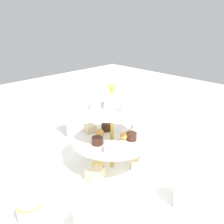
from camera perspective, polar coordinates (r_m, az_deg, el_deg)
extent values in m
plane|color=white|center=(0.86, 0.00, -11.66)|extent=(2.40, 2.40, 0.00)
cylinder|color=white|center=(0.86, 0.00, -11.37)|extent=(0.28, 0.28, 0.01)
cylinder|color=white|center=(0.81, 0.00, -5.69)|extent=(0.23, 0.23, 0.01)
cylinder|color=white|center=(0.77, 0.00, 0.60)|extent=(0.18, 0.18, 0.01)
cylinder|color=gold|center=(0.80, 0.00, -3.86)|extent=(0.01, 0.01, 0.26)
sphere|color=gold|center=(0.75, 0.00, 5.02)|extent=(0.02, 0.02, 0.02)
cube|color=beige|center=(0.91, -2.09, -7.87)|extent=(0.05, 0.06, 0.03)
cube|color=beige|center=(0.79, -3.48, -12.60)|extent=(0.05, 0.04, 0.03)
cube|color=beige|center=(0.84, 5.53, -10.45)|extent=(0.06, 0.06, 0.03)
cylinder|color=#E5C660|center=(0.84, -2.91, -10.91)|extent=(0.04, 0.04, 0.01)
cylinder|color=#381E14|center=(0.77, -2.85, -6.00)|extent=(0.03, 0.03, 0.02)
cylinder|color=#381E14|center=(0.79, 4.02, -5.01)|extent=(0.03, 0.03, 0.02)
cylinder|color=#381E14|center=(0.85, -1.18, -3.13)|extent=(0.03, 0.03, 0.02)
cube|color=beige|center=(0.73, -0.28, -7.23)|extent=(0.04, 0.04, 0.02)
cube|color=beige|center=(0.84, 4.83, -3.53)|extent=(0.04, 0.04, 0.02)
cube|color=beige|center=(0.84, -4.55, -3.36)|extent=(0.03, 0.03, 0.02)
sphere|color=gold|center=(0.80, 2.55, -4.86)|extent=(0.02, 0.02, 0.02)
sphere|color=gold|center=(0.81, -2.50, -4.34)|extent=(0.02, 0.02, 0.02)
cylinder|color=#F2B7C1|center=(0.76, -3.59, 1.34)|extent=(0.03, 0.03, 0.02)
cylinder|color=#F2B7C1|center=(0.73, 2.52, 0.67)|extent=(0.03, 0.03, 0.02)
cylinder|color=#F2B7C1|center=(0.81, 1.08, 2.63)|extent=(0.03, 0.03, 0.02)
cylinder|color=white|center=(0.75, -0.24, 1.99)|extent=(0.04, 0.04, 0.04)
cube|color=silver|center=(0.82, 0.67, 2.15)|extent=(0.08, 0.05, 0.00)
cube|color=silver|center=(0.76, -3.53, 0.83)|extent=(0.09, 0.04, 0.00)
cylinder|color=silver|center=(1.05, -7.53, -1.56)|extent=(0.07, 0.07, 0.14)
cylinder|color=silver|center=(0.62, -4.55, -21.63)|extent=(0.06, 0.06, 0.08)
cylinder|color=white|center=(0.71, -16.25, -20.31)|extent=(0.09, 0.09, 0.01)
cylinder|color=white|center=(0.69, -16.47, -18.69)|extent=(0.06, 0.06, 0.04)
cylinder|color=gold|center=(0.68, -16.63, -17.48)|extent=(0.06, 0.06, 0.01)
cube|color=silver|center=(1.07, 13.35, -5.35)|extent=(0.06, 0.17, 0.00)
cube|color=silver|center=(0.90, -21.29, -11.42)|extent=(0.10, 0.15, 0.00)
cylinder|color=silver|center=(0.72, 14.99, -15.45)|extent=(0.06, 0.06, 0.08)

